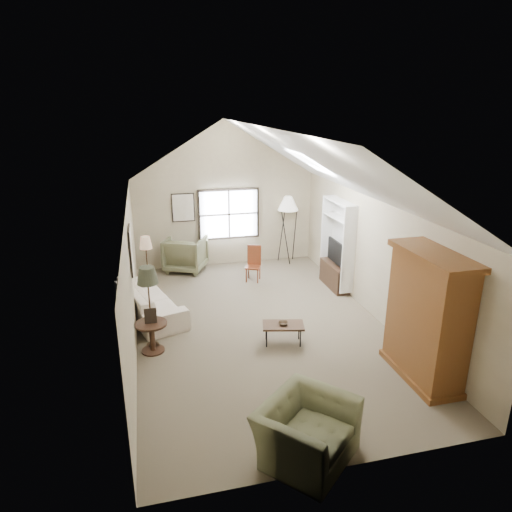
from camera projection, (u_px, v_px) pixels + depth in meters
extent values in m
cube|color=#6F654F|center=(261.00, 326.00, 9.47)|extent=(5.00, 8.00, 0.01)
cube|color=tan|center=(225.00, 221.00, 12.75)|extent=(5.00, 0.01, 2.50)
cube|color=tan|center=(345.00, 384.00, 5.39)|extent=(5.00, 0.01, 2.50)
cube|color=tan|center=(131.00, 281.00, 8.50)|extent=(0.01, 8.00, 2.50)
cube|color=tan|center=(375.00, 260.00, 9.64)|extent=(0.01, 8.00, 2.50)
cube|color=black|center=(229.00, 214.00, 12.67)|extent=(1.72, 0.08, 1.42)
cube|color=black|center=(131.00, 250.00, 8.63)|extent=(0.68, 0.04, 0.88)
cube|color=black|center=(183.00, 208.00, 12.31)|extent=(0.62, 0.04, 0.78)
cube|color=brown|center=(427.00, 317.00, 7.41)|extent=(0.60, 1.50, 2.20)
cube|color=white|center=(337.00, 243.00, 11.10)|extent=(0.32, 1.30, 2.10)
cube|color=#382316|center=(335.00, 276.00, 11.37)|extent=(0.34, 1.18, 0.60)
cube|color=black|center=(336.00, 252.00, 11.17)|extent=(0.05, 0.90, 0.55)
imported|color=white|center=(150.00, 300.00, 9.87)|extent=(1.55, 2.50, 0.68)
imported|color=#545A3F|center=(306.00, 432.00, 5.87)|extent=(1.59, 1.58, 0.78)
imported|color=#666748|center=(186.00, 254.00, 12.46)|extent=(1.35, 1.37, 0.95)
cube|color=#3D2919|center=(283.00, 334.00, 8.73)|extent=(0.86, 0.60, 0.40)
imported|color=#3E2A19|center=(283.00, 323.00, 8.66)|extent=(0.22, 0.22, 0.05)
cylinder|color=#351D15|center=(152.00, 337.00, 8.42)|extent=(0.73, 0.73, 0.59)
cube|color=maroon|center=(253.00, 264.00, 11.71)|extent=(0.48, 0.48, 0.92)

